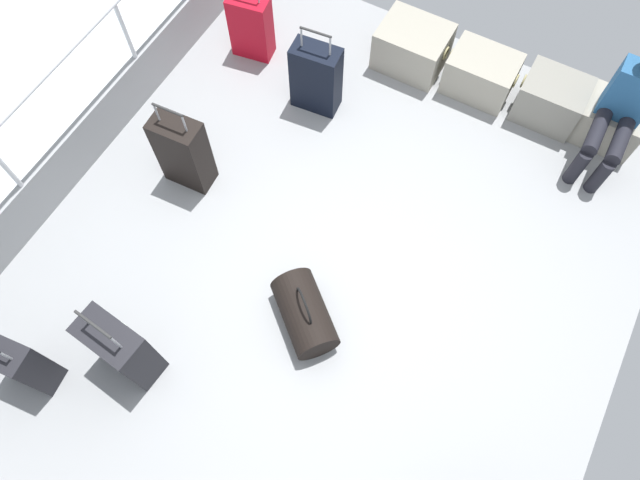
% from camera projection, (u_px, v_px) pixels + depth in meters
% --- Properties ---
extents(ground_plane, '(4.40, 5.20, 0.06)m').
position_uv_depth(ground_plane, '(327.00, 266.00, 4.52)').
color(ground_plane, '#939699').
extents(gunwale_port, '(0.06, 5.20, 0.45)m').
position_uv_depth(gunwale_port, '(92.00, 134.00, 4.74)').
color(gunwale_port, '#939699').
rests_on(gunwale_port, ground_plane).
extents(railing_port, '(0.04, 4.20, 1.02)m').
position_uv_depth(railing_port, '(65.00, 89.00, 4.23)').
color(railing_port, silver).
rests_on(railing_port, ground_plane).
extents(cargo_crate_0, '(0.63, 0.47, 0.40)m').
position_uv_depth(cargo_crate_0, '(412.00, 47.00, 5.17)').
color(cargo_crate_0, '#9E9989').
rests_on(cargo_crate_0, ground_plane).
extents(cargo_crate_1, '(0.60, 0.42, 0.37)m').
position_uv_depth(cargo_crate_1, '(481.00, 74.00, 5.05)').
color(cargo_crate_1, '#9E9989').
rests_on(cargo_crate_1, ground_plane).
extents(cargo_crate_2, '(0.56, 0.42, 0.40)m').
position_uv_depth(cargo_crate_2, '(551.00, 99.00, 4.92)').
color(cargo_crate_2, gray).
rests_on(cargo_crate_2, ground_plane).
extents(cargo_crate_3, '(0.55, 0.42, 0.36)m').
position_uv_depth(cargo_crate_3, '(609.00, 121.00, 4.84)').
color(cargo_crate_3, '#9E9989').
rests_on(cargo_crate_3, ground_plane).
extents(passenger_seated, '(0.34, 0.66, 1.06)m').
position_uv_depth(passenger_seated, '(624.00, 109.00, 4.44)').
color(passenger_seated, '#26598C').
rests_on(passenger_seated, ground_plane).
extents(suitcase_0, '(0.42, 0.25, 0.84)m').
position_uv_depth(suitcase_0, '(316.00, 78.00, 4.86)').
color(suitcase_0, black).
rests_on(suitcase_0, ground_plane).
extents(suitcase_1, '(0.39, 0.25, 0.88)m').
position_uv_depth(suitcase_1, '(183.00, 152.00, 4.51)').
color(suitcase_1, black).
rests_on(suitcase_1, ground_plane).
extents(suitcase_2, '(0.47, 0.28, 0.87)m').
position_uv_depth(suitcase_2, '(121.00, 348.00, 3.89)').
color(suitcase_2, black).
rests_on(suitcase_2, ground_plane).
extents(suitcase_4, '(0.38, 0.25, 0.76)m').
position_uv_depth(suitcase_4, '(251.00, 27.00, 5.13)').
color(suitcase_4, '#B70C1E').
rests_on(suitcase_4, ground_plane).
extents(suitcase_5, '(0.38, 0.24, 0.77)m').
position_uv_depth(suitcase_5, '(19.00, 364.00, 3.87)').
color(suitcase_5, black).
rests_on(suitcase_5, ground_plane).
extents(duffel_bag, '(0.64, 0.61, 0.46)m').
position_uv_depth(duffel_bag, '(305.00, 313.00, 4.16)').
color(duffel_bag, black).
rests_on(duffel_bag, ground_plane).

